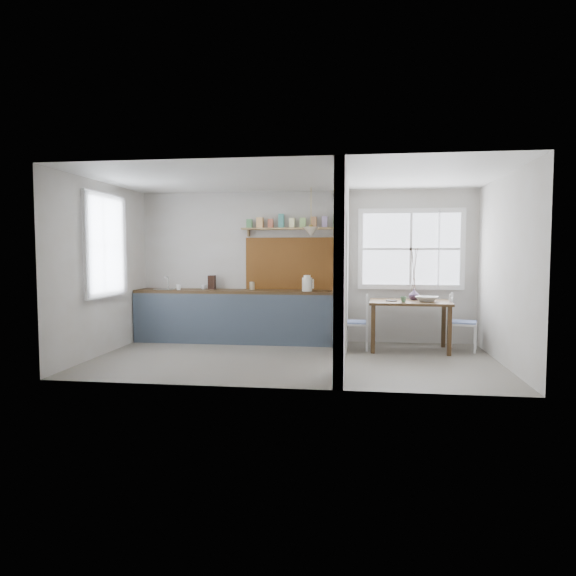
# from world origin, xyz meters

# --- Properties ---
(floor) EXTENTS (5.80, 3.20, 0.01)m
(floor) POSITION_xyz_m (0.00, 0.00, 0.00)
(floor) COLOR #6F6757
(floor) RESTS_ON ground
(ceiling) EXTENTS (5.80, 3.20, 0.01)m
(ceiling) POSITION_xyz_m (0.00, 0.00, 2.60)
(ceiling) COLOR silver
(ceiling) RESTS_ON walls
(walls) EXTENTS (5.81, 3.21, 2.60)m
(walls) POSITION_xyz_m (0.00, 0.00, 1.30)
(walls) COLOR silver
(walls) RESTS_ON floor
(partition) EXTENTS (0.12, 3.20, 2.60)m
(partition) POSITION_xyz_m (0.70, 0.06, 1.45)
(partition) COLOR silver
(partition) RESTS_ON floor
(kitchen_window) EXTENTS (0.10, 1.16, 1.50)m
(kitchen_window) POSITION_xyz_m (-2.87, 0.00, 1.65)
(kitchen_window) COLOR white
(kitchen_window) RESTS_ON walls
(nook_window) EXTENTS (1.76, 0.10, 1.30)m
(nook_window) POSITION_xyz_m (1.80, 1.56, 1.60)
(nook_window) COLOR white
(nook_window) RESTS_ON walls
(counter) EXTENTS (3.50, 0.60, 0.90)m
(counter) POSITION_xyz_m (-1.13, 1.33, 0.46)
(counter) COLOR #472F1B
(counter) RESTS_ON floor
(sink) EXTENTS (0.40, 0.40, 0.02)m
(sink) POSITION_xyz_m (-2.43, 1.30, 0.89)
(sink) COLOR silver
(sink) RESTS_ON counter
(backsplash) EXTENTS (1.65, 0.03, 0.90)m
(backsplash) POSITION_xyz_m (-0.20, 1.58, 1.35)
(backsplash) COLOR brown
(backsplash) RESTS_ON walls
(shelf) EXTENTS (1.75, 0.20, 0.21)m
(shelf) POSITION_xyz_m (-0.20, 1.49, 2.01)
(shelf) COLOR #957949
(shelf) RESTS_ON walls
(pendant_lamp) EXTENTS (0.26, 0.26, 0.16)m
(pendant_lamp) POSITION_xyz_m (0.15, 1.15, 1.88)
(pendant_lamp) COLOR beige
(pendant_lamp) RESTS_ON ceiling
(utensil_rail) EXTENTS (0.02, 0.50, 0.02)m
(utensil_rail) POSITION_xyz_m (0.61, 0.90, 1.45)
(utensil_rail) COLOR silver
(utensil_rail) RESTS_ON partition
(dining_table) EXTENTS (1.28, 0.88, 0.78)m
(dining_table) POSITION_xyz_m (1.73, 0.93, 0.39)
(dining_table) COLOR #472F1B
(dining_table) RESTS_ON floor
(chair_left) EXTENTS (0.40, 0.40, 0.87)m
(chair_left) POSITION_xyz_m (0.89, 0.90, 0.44)
(chair_left) COLOR white
(chair_left) RESTS_ON floor
(chair_right) EXTENTS (0.50, 0.50, 0.90)m
(chair_right) POSITION_xyz_m (2.56, 1.01, 0.45)
(chair_right) COLOR white
(chair_right) RESTS_ON floor
(kettle) EXTENTS (0.25, 0.22, 0.27)m
(kettle) POSITION_xyz_m (0.09, 1.17, 1.03)
(kettle) COLOR white
(kettle) RESTS_ON counter
(mug_a) EXTENTS (0.12, 0.12, 0.09)m
(mug_a) POSITION_xyz_m (-2.12, 1.16, 0.95)
(mug_a) COLOR white
(mug_a) RESTS_ON counter
(mug_b) EXTENTS (0.11, 0.11, 0.08)m
(mug_b) POSITION_xyz_m (-1.75, 1.37, 0.94)
(mug_b) COLOR silver
(mug_b) RESTS_ON counter
(knife_block) EXTENTS (0.11, 0.16, 0.24)m
(knife_block) POSITION_xyz_m (-1.61, 1.43, 1.02)
(knife_block) COLOR black
(knife_block) RESTS_ON counter
(jar) EXTENTS (0.11, 0.11, 0.14)m
(jar) POSITION_xyz_m (-0.87, 1.32, 0.97)
(jar) COLOR tan
(jar) RESTS_ON counter
(towel_magenta) EXTENTS (0.02, 0.03, 0.54)m
(towel_magenta) POSITION_xyz_m (0.58, 0.97, 0.28)
(towel_magenta) COLOR #AE1153
(towel_magenta) RESTS_ON counter
(towel_orange) EXTENTS (0.02, 0.03, 0.49)m
(towel_orange) POSITION_xyz_m (0.58, 0.94, 0.25)
(towel_orange) COLOR #EF9401
(towel_orange) RESTS_ON counter
(bowl) EXTENTS (0.44, 0.44, 0.08)m
(bowl) POSITION_xyz_m (1.98, 0.86, 0.82)
(bowl) COLOR silver
(bowl) RESTS_ON dining_table
(table_cup) EXTENTS (0.11, 0.11, 0.09)m
(table_cup) POSITION_xyz_m (1.62, 0.73, 0.82)
(table_cup) COLOR #49724F
(table_cup) RESTS_ON dining_table
(plate) EXTENTS (0.20, 0.20, 0.01)m
(plate) POSITION_xyz_m (1.45, 0.89, 0.79)
(plate) COLOR black
(plate) RESTS_ON dining_table
(vase) EXTENTS (0.20, 0.20, 0.18)m
(vase) POSITION_xyz_m (1.82, 1.14, 0.87)
(vase) COLOR #4A3655
(vase) RESTS_ON dining_table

